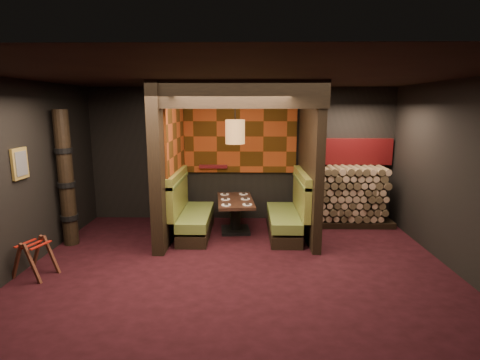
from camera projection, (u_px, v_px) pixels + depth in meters
name	position (u px, v px, depth m)	size (l,w,h in m)	color
floor	(238.00, 272.00, 5.65)	(6.50, 5.50, 0.02)	black
ceiling	(238.00, 75.00, 5.10)	(6.50, 5.50, 0.02)	black
wall_back	(241.00, 155.00, 8.08)	(6.50, 0.02, 2.85)	black
wall_front	(229.00, 252.00, 2.66)	(6.50, 0.02, 2.85)	black
wall_left	(14.00, 178.00, 5.43)	(0.02, 5.50, 2.85)	black
wall_right	(467.00, 179.00, 5.31)	(0.02, 5.50, 2.85)	black
partition_left	(169.00, 162.00, 7.02)	(0.20, 2.20, 2.85)	black
partition_right	(310.00, 162.00, 7.02)	(0.15, 2.10, 2.85)	black
header_beam	(238.00, 94.00, 5.83)	(2.85, 0.18, 0.44)	black
tapa_back_panel	(240.00, 136.00, 7.96)	(2.40, 0.06, 1.55)	#983914
tapa_side_panel	(176.00, 138.00, 7.10)	(0.04, 1.85, 1.45)	#983914
lacquer_shelf	(213.00, 166.00, 8.03)	(0.60, 0.12, 0.07)	#5B1218
booth_bench_left	(191.00, 214.00, 7.21)	(0.68, 1.60, 1.14)	black
booth_bench_right	(289.00, 215.00, 7.17)	(0.68, 1.60, 1.14)	black
dining_table	(235.00, 211.00, 7.36)	(0.79, 1.31, 0.66)	black
place_settings	(235.00, 199.00, 7.31)	(0.65, 1.07, 0.03)	white
pendant_lamp	(235.00, 132.00, 7.01)	(0.37, 0.37, 1.10)	brown
framed_picture	(20.00, 164.00, 5.49)	(0.05, 0.36, 0.46)	olive
luggage_rack	(34.00, 256.00, 5.44)	(0.64, 0.53, 0.60)	#4C2417
totem_column	(66.00, 180.00, 6.55)	(0.31, 0.31, 2.40)	black
firewood_stack	(350.00, 196.00, 7.79)	(1.73, 0.70, 1.22)	black
mosaic_header	(349.00, 152.00, 7.94)	(1.83, 0.10, 0.56)	maroon
bay_front_post	(312.00, 160.00, 7.27)	(0.08, 0.08, 2.85)	black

